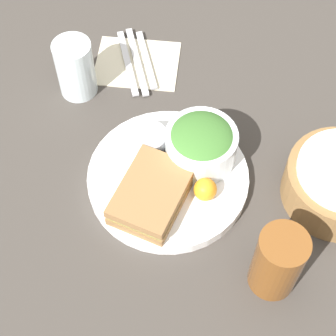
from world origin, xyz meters
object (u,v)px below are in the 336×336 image
object	(u,v)px
sandwich	(152,194)
spoon	(146,60)
fork	(128,63)
salad_bowl	(201,143)
knife	(137,61)
plate	(168,178)
drink_glass	(278,262)
water_glass	(75,68)
dressing_cup	(149,141)

from	to	relation	value
sandwich	spoon	distance (m)	0.32
sandwich	fork	world-z (taller)	sandwich
salad_bowl	knife	bearing A→B (deg)	-147.40
plate	salad_bowl	bearing A→B (deg)	130.70
spoon	sandwich	bearing A→B (deg)	170.39
sandwich	salad_bowl	bearing A→B (deg)	143.47
salad_bowl	spoon	distance (m)	0.25
drink_glass	knife	xyz separation A→B (m)	(-0.41, -0.26, -0.06)
knife	water_glass	xyz separation A→B (m)	(0.07, -0.10, 0.05)
fork	spoon	xyz separation A→B (m)	(-0.01, 0.03, 0.00)
dressing_cup	fork	distance (m)	0.21
sandwich	knife	size ratio (longest dim) A/B	0.91
drink_glass	fork	xyz separation A→B (m)	(-0.40, -0.27, -0.06)
plate	fork	distance (m)	0.27
spoon	water_glass	size ratio (longest dim) A/B	1.33
dressing_cup	fork	world-z (taller)	dressing_cup
spoon	drink_glass	bearing A→B (deg)	-168.62
plate	knife	bearing A→B (deg)	-161.02
drink_glass	fork	distance (m)	0.49
dressing_cup	fork	size ratio (longest dim) A/B	0.36
sandwich	spoon	size ratio (longest dim) A/B	1.06
spoon	water_glass	world-z (taller)	water_glass
fork	knife	xyz separation A→B (m)	(-0.01, 0.02, 0.00)
dressing_cup	sandwich	bearing A→B (deg)	9.92
drink_glass	fork	bearing A→B (deg)	-145.47
salad_bowl	spoon	xyz separation A→B (m)	(-0.22, -0.12, -0.05)
dressing_cup	water_glass	size ratio (longest dim) A/B	0.53
drink_glass	spoon	xyz separation A→B (m)	(-0.41, -0.24, -0.06)
dressing_cup	knife	bearing A→B (deg)	-166.05
sandwich	dressing_cup	world-z (taller)	sandwich
dressing_cup	water_glass	distance (m)	0.20
sandwich	water_glass	bearing A→B (deg)	-144.38
salad_bowl	drink_glass	bearing A→B (deg)	32.31
sandwich	dressing_cup	size ratio (longest dim) A/B	2.64
water_glass	fork	bearing A→B (deg)	130.89
knife	dressing_cup	bearing A→B (deg)	174.97
spoon	knife	bearing A→B (deg)	90.00
salad_bowl	water_glass	bearing A→B (deg)	-120.71
sandwich	dressing_cup	xyz separation A→B (m)	(-0.10, -0.02, -0.00)
salad_bowl	sandwich	bearing A→B (deg)	-36.53
salad_bowl	fork	world-z (taller)	salad_bowl
plate	knife	world-z (taller)	plate
plate	dressing_cup	xyz separation A→B (m)	(-0.05, -0.04, 0.03)
knife	spoon	distance (m)	0.02
salad_bowl	spoon	bearing A→B (deg)	-151.43
dressing_cup	spoon	distance (m)	0.21
plate	salad_bowl	distance (m)	0.08
drink_glass	water_glass	size ratio (longest dim) A/B	1.13
sandwich	dressing_cup	bearing A→B (deg)	-170.08
sandwich	dressing_cup	distance (m)	0.10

